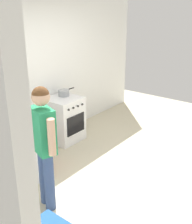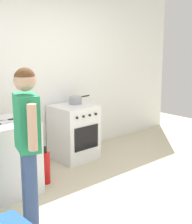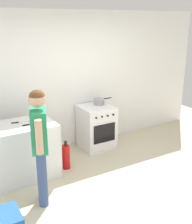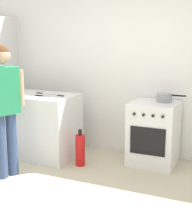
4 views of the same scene
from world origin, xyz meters
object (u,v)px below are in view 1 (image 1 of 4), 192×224
(oven_left, at_px, (64,119))
(knife_utility, at_px, (13,126))
(pot, at_px, (64,93))
(knife_paring, at_px, (18,120))
(fire_extinguisher, at_px, (48,154))
(knife_carving, at_px, (1,125))
(person, at_px, (44,139))

(oven_left, relative_size, knife_utility, 3.39)
(pot, height_order, knife_utility, pot)
(pot, height_order, knife_paring, pot)
(knife_utility, relative_size, fire_extinguisher, 0.50)
(knife_carving, xyz_separation_m, fire_extinguisher, (0.65, -0.19, -0.69))
(knife_carving, bearing_deg, knife_paring, -10.85)
(oven_left, xyz_separation_m, knife_utility, (-1.44, -0.46, 0.48))
(knife_paring, bearing_deg, fire_extinguisher, -19.11)
(pot, distance_m, person, 2.05)
(knife_paring, relative_size, fire_extinguisher, 0.42)
(knife_utility, bearing_deg, person, -96.73)
(oven_left, xyz_separation_m, knife_carving, (-1.52, -0.29, 0.48))
(oven_left, bearing_deg, knife_carving, -169.15)
(oven_left, relative_size, pot, 2.20)
(knife_utility, xyz_separation_m, knife_paring, (0.18, 0.12, 0.00))
(person, relative_size, fire_extinguisher, 3.22)
(fire_extinguisher, bearing_deg, pot, 29.55)
(oven_left, distance_m, knife_utility, 1.59)
(knife_carving, xyz_separation_m, knife_paring, (0.26, -0.05, 0.00))
(fire_extinguisher, bearing_deg, knife_carving, 164.07)
(person, bearing_deg, fire_extinguisher, 46.55)
(person, bearing_deg, pot, 37.39)
(knife_utility, distance_m, knife_paring, 0.22)
(knife_carving, relative_size, fire_extinguisher, 0.66)
(knife_carving, relative_size, person, 0.21)
(fire_extinguisher, bearing_deg, knife_paring, 160.89)
(knife_utility, bearing_deg, oven_left, 17.71)
(oven_left, bearing_deg, fire_extinguisher, -151.22)
(oven_left, height_order, fire_extinguisher, oven_left)
(knife_carving, bearing_deg, oven_left, 10.85)
(knife_carving, height_order, fire_extinguisher, knife_carving)
(person, bearing_deg, knife_carving, 89.66)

